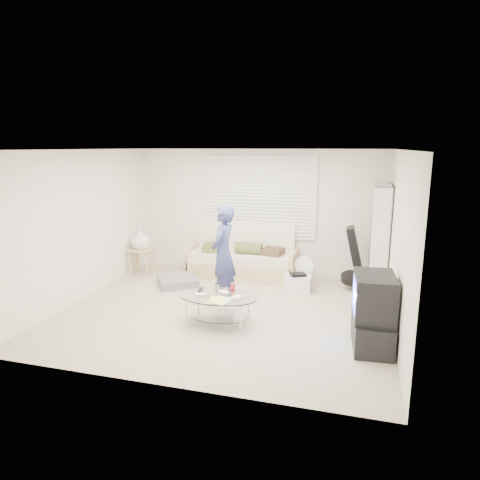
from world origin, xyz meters
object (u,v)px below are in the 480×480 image
(futon_sofa, at_px, (243,259))
(bookshelf, at_px, (379,239))
(coffee_table, at_px, (218,301))
(tv_unit, at_px, (373,312))

(futon_sofa, height_order, bookshelf, bookshelf)
(bookshelf, distance_m, coffee_table, 3.20)
(coffee_table, bearing_deg, tv_unit, -3.90)
(bookshelf, height_order, coffee_table, bookshelf)
(bookshelf, bearing_deg, futon_sofa, 175.54)
(futon_sofa, xyz_separation_m, tv_unit, (2.42, -2.53, 0.13))
(futon_sofa, distance_m, coffee_table, 2.40)
(futon_sofa, relative_size, bookshelf, 1.12)
(coffee_table, bearing_deg, futon_sofa, 96.82)
(futon_sofa, bearing_deg, coffee_table, -83.18)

